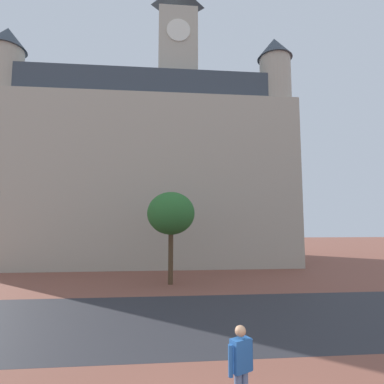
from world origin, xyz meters
TOP-DOWN VIEW (x-y plane):
  - ground_plane at (0.00, 10.00)m, footprint 120.00×120.00m
  - street_asphalt_strip at (0.00, 7.52)m, footprint 120.00×7.37m
  - landmark_building at (-2.74, 26.18)m, footprint 26.94×13.96m
  - person_skater at (0.36, 1.41)m, footprint 0.55×0.40m
  - tree_curb_far at (-0.77, 14.19)m, footprint 2.97×2.97m

SIDE VIEW (x-z plane):
  - ground_plane at x=0.00m, z-range 0.00..0.00m
  - street_asphalt_strip at x=0.00m, z-range 0.00..0.00m
  - person_skater at x=0.36m, z-range 0.10..1.83m
  - tree_curb_far at x=-0.77m, z-range 1.47..7.16m
  - landmark_building at x=-2.74m, z-range -6.36..24.22m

